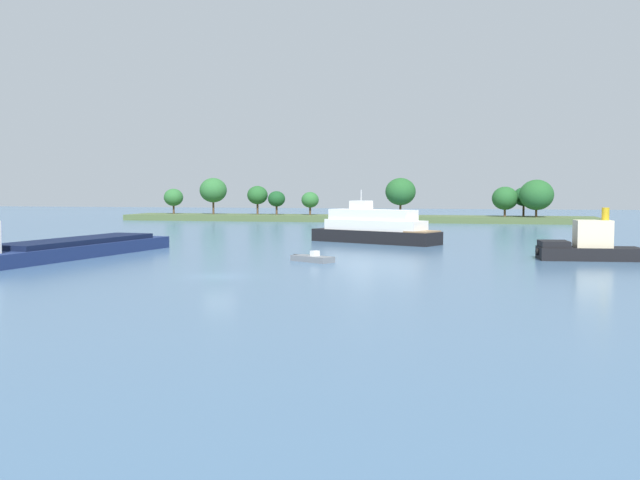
% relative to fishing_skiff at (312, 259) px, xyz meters
% --- Properties ---
extents(ground_plane, '(400.00, 400.00, 0.00)m').
position_rel_fishing_skiff_xyz_m(ground_plane, '(-4.48, -12.78, -0.30)').
color(ground_plane, '#476B8E').
extents(treeline_island, '(98.33, 12.48, 9.20)m').
position_rel_fishing_skiff_xyz_m(treeline_island, '(-8.73, 85.55, 2.46)').
color(treeline_island, '#4C6038').
rests_on(treeline_island, ground).
extents(fishing_skiff, '(4.49, 3.64, 1.04)m').
position_rel_fishing_skiff_xyz_m(fishing_skiff, '(0.00, 0.00, 0.00)').
color(fishing_skiff, slate).
rests_on(fishing_skiff, ground).
extents(white_riverboat, '(17.20, 11.12, 6.69)m').
position_rel_fishing_skiff_xyz_m(white_riverboat, '(2.24, 25.18, 1.54)').
color(white_riverboat, black).
rests_on(white_riverboat, ground).
extents(cargo_barge, '(9.41, 28.79, 5.89)m').
position_rel_fishing_skiff_xyz_m(cargo_barge, '(-24.76, -1.60, 0.70)').
color(cargo_barge, navy).
rests_on(cargo_barge, ground).
extents(tugboat, '(9.81, 4.49, 5.01)m').
position_rel_fishing_skiff_xyz_m(tugboat, '(25.32, 7.42, 0.98)').
color(tugboat, black).
rests_on(tugboat, ground).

